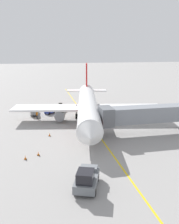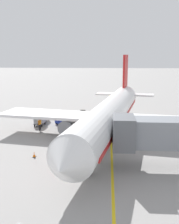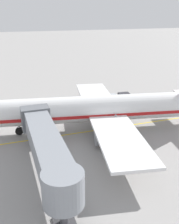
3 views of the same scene
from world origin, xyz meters
name	(u,v)px [view 3 (image 3 of 3)]	position (x,y,z in m)	size (l,w,h in m)	color
ground_plane	(109,128)	(0.00, 0.00, 0.00)	(400.00, 400.00, 0.00)	gray
gate_lead_in_line	(109,128)	(0.00, 0.00, 0.00)	(0.24, 80.00, 0.01)	gold
parked_airliner	(100,109)	(0.16, 1.37, 3.19)	(30.45, 37.20, 10.63)	white
jet_bridge	(46,146)	(-8.74, 10.66, 3.46)	(17.54, 3.50, 4.98)	gray
baggage_tug_lead	(145,107)	(4.58, -8.76, 0.71)	(1.39, 2.56, 1.62)	gold
baggage_tug_trailing	(124,104)	(7.39, -6.04, 0.71)	(2.59, 2.64, 1.62)	#1E339E
baggage_cart_front	(111,97)	(10.81, -4.95, 0.95)	(1.48, 2.95, 1.58)	#4C4C51
baggage_cart_second_in_train	(124,96)	(10.85, -7.67, 0.95)	(1.48, 2.95, 1.58)	#4C4C51
ground_crew_wing_walker	(99,100)	(10.16, -2.26, 0.95)	(0.43, 0.67, 1.69)	#232328
safety_cone_nose_left	(42,114)	(8.17, 8.55, 0.29)	(0.36, 0.36, 0.59)	black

